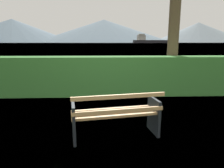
# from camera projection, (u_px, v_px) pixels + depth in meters

# --- Properties ---
(ground_plane) EXTENTS (1400.00, 1400.00, 0.00)m
(ground_plane) POSITION_uv_depth(u_px,v_px,m) (115.00, 135.00, 3.70)
(ground_plane) COLOR #567A38
(water_surface) EXTENTS (620.00, 620.00, 0.00)m
(water_surface) POSITION_uv_depth(u_px,v_px,m) (104.00, 43.00, 303.13)
(water_surface) COLOR #6B8EA3
(water_surface) RESTS_ON ground_plane
(park_bench) EXTENTS (1.64, 0.83, 0.87)m
(park_bench) POSITION_uv_depth(u_px,v_px,m) (116.00, 115.00, 3.55)
(park_bench) COLOR tan
(park_bench) RESTS_ON ground_plane
(hedge_row) EXTENTS (12.46, 0.77, 1.24)m
(hedge_row) POSITION_uv_depth(u_px,v_px,m) (110.00, 76.00, 6.50)
(hedge_row) COLOR #387A33
(hedge_row) RESTS_ON ground_plane
(cargo_ship_large) EXTENTS (62.79, 12.35, 13.01)m
(cargo_ship_large) POSITION_uv_depth(u_px,v_px,m) (151.00, 41.00, 289.00)
(cargo_ship_large) COLOR #232328
(cargo_ship_large) RESTS_ON water_surface
(distant_hills) EXTENTS (768.85, 366.65, 60.64)m
(distant_hills) POSITION_uv_depth(u_px,v_px,m) (90.00, 31.00, 529.38)
(distant_hills) COLOR slate
(distant_hills) RESTS_ON ground_plane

